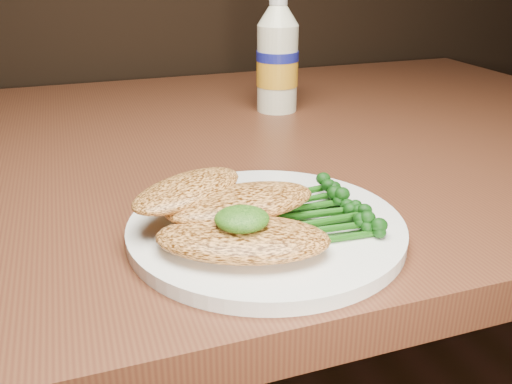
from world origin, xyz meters
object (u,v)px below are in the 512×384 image
object	(u,v)px
mayo_bottle	(278,52)
pepper_grinder	(283,69)
dining_table	(258,354)
plate	(266,227)

from	to	relation	value
mayo_bottle	pepper_grinder	bearing A→B (deg)	60.32
pepper_grinder	mayo_bottle	bearing A→B (deg)	-119.68
dining_table	pepper_grinder	bearing A→B (deg)	58.70
plate	dining_table	bearing A→B (deg)	71.84
dining_table	plate	bearing A→B (deg)	-108.16
mayo_bottle	pepper_grinder	distance (m)	0.07
dining_table	pepper_grinder	distance (m)	0.47
plate	mayo_bottle	distance (m)	0.41
mayo_bottle	plate	bearing A→B (deg)	-112.39
plate	mayo_bottle	size ratio (longest dim) A/B	1.34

